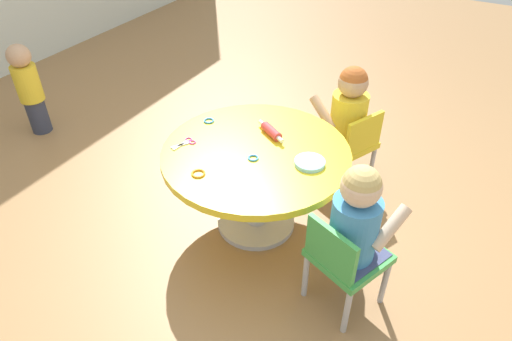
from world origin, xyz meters
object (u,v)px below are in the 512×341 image
at_px(seated_child_right, 349,108).
at_px(seated_child_left, 357,217).
at_px(child_chair_left, 344,258).
at_px(craft_scissors, 186,143).
at_px(child_chair_right, 349,144).
at_px(toddler_standing, 29,87).
at_px(rolling_pin, 271,131).
at_px(craft_table, 256,168).

bearing_deg(seated_child_right, seated_child_left, -157.79).
bearing_deg(child_chair_left, craft_scissors, 80.38).
height_order(child_chair_right, toddler_standing, toddler_standing).
bearing_deg(rolling_pin, child_chair_right, -36.26).
distance_m(toddler_standing, craft_scissors, 1.56).
bearing_deg(rolling_pin, seated_child_right, -31.96).
relative_size(rolling_pin, craft_scissors, 1.47).
bearing_deg(craft_scissors, rolling_pin, -50.59).
bearing_deg(seated_child_left, toddler_standing, 82.46).
distance_m(seated_child_left, toddler_standing, 2.54).
bearing_deg(seated_child_left, craft_scissors, 82.66).
xyz_separation_m(seated_child_left, seated_child_right, (0.85, 0.35, 0.00)).
height_order(craft_table, seated_child_right, seated_child_right).
height_order(craft_table, child_chair_left, child_chair_left).
xyz_separation_m(child_chair_right, toddler_standing, (-0.51, 2.20, 0.05)).
relative_size(child_chair_right, craft_scissors, 3.77).
bearing_deg(craft_table, seated_child_right, -24.09).
distance_m(child_chair_right, rolling_pin, 0.58).
bearing_deg(craft_scissors, seated_child_left, -97.34).
xyz_separation_m(child_chair_right, craft_scissors, (-0.71, 0.66, 0.21)).
bearing_deg(toddler_standing, seated_child_left, -97.54).
relative_size(craft_table, toddler_standing, 1.45).
relative_size(child_chair_left, child_chair_right, 1.00).
height_order(craft_table, seated_child_left, seated_child_left).
bearing_deg(craft_table, child_chair_left, -114.90).
bearing_deg(toddler_standing, child_chair_right, -77.04).
bearing_deg(toddler_standing, craft_scissors, -97.66).
relative_size(craft_table, seated_child_right, 1.91).
height_order(child_chair_left, rolling_pin, rolling_pin).
bearing_deg(child_chair_left, toddler_standing, 81.58).
bearing_deg(craft_scissors, child_chair_right, -42.86).
relative_size(craft_table, seated_child_left, 1.91).
distance_m(seated_child_left, child_chair_right, 0.92).
bearing_deg(craft_scissors, toddler_standing, 82.34).
bearing_deg(rolling_pin, toddler_standing, 92.43).
height_order(child_chair_right, seated_child_right, seated_child_right).
bearing_deg(rolling_pin, seated_child_left, -123.41).
bearing_deg(rolling_pin, craft_table, -178.87).
xyz_separation_m(child_chair_left, child_chair_right, (0.87, 0.30, 0.00)).
bearing_deg(child_chair_right, rolling_pin, 143.74).
distance_m(seated_child_left, rolling_pin, 0.75).
relative_size(child_chair_left, seated_child_right, 1.05).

